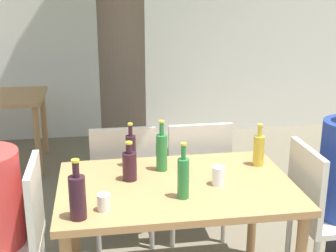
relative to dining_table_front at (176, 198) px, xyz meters
The scene contains 14 objects.
cafe_building_wall 3.36m from the dining_table_front, 90.00° to the left, with size 10.00×0.08×2.80m.
dining_table_front is the anchor object (origin of this frame).
patio_chair_0 0.91m from the dining_table_front, behind, with size 0.44×0.44×0.93m.
patio_chair_1 0.91m from the dining_table_front, ahead, with size 0.44×0.44×0.93m.
patio_chair_2 0.73m from the dining_table_front, 111.60° to the left, with size 0.44×0.44×0.93m.
patio_chair_3 0.73m from the dining_table_front, 68.40° to the left, with size 0.44×0.44×0.93m.
wine_bottle_0 0.66m from the dining_table_front, 148.73° to the right, with size 0.08×0.08×0.30m.
green_bottle_1 0.30m from the dining_table_front, 104.02° to the left, with size 0.07×0.07×0.31m.
wine_bottle_2 0.43m from the dining_table_front, 127.39° to the left, with size 0.06×0.06×0.28m.
green_bottle_3 0.28m from the dining_table_front, 88.33° to the right, with size 0.06×0.06×0.31m.
oil_cruet_4 0.62m from the dining_table_front, 19.58° to the left, with size 0.07×0.07×0.27m.
wine_bottle_5 0.33m from the dining_table_front, 159.70° to the left, with size 0.08×0.08×0.23m.
drinking_glass_0 0.51m from the dining_table_front, 147.62° to the right, with size 0.07×0.07×0.09m.
drinking_glass_1 0.28m from the dining_table_front, 12.13° to the right, with size 0.07×0.07×0.11m.
Camera 1 is at (-0.42, -2.40, 1.86)m, focal length 50.00 mm.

